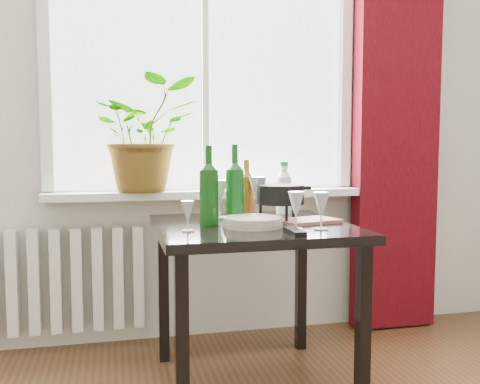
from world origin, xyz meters
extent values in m
cube|color=white|center=(0.00, 2.22, 1.60)|extent=(1.72, 0.08, 1.62)
cube|color=white|center=(0.00, 2.15, 0.82)|extent=(1.72, 0.20, 0.04)
cube|color=#39050B|center=(1.12, 2.12, 1.30)|extent=(0.50, 0.12, 2.56)
cube|color=white|center=(-0.75, 2.18, 0.38)|extent=(0.80, 0.10, 0.55)
cube|color=black|center=(0.10, 1.55, 0.72)|extent=(0.85, 0.85, 0.04)
cube|color=black|center=(-0.27, 1.19, 0.35)|extent=(0.05, 0.05, 0.70)
cube|color=black|center=(-0.27, 1.92, 0.35)|extent=(0.05, 0.05, 0.70)
cube|color=black|center=(0.46, 1.19, 0.35)|extent=(0.05, 0.05, 0.70)
cube|color=black|center=(0.46, 1.92, 0.35)|extent=(0.05, 0.05, 0.70)
imported|color=#217D21|center=(-0.33, 2.13, 1.14)|extent=(0.62, 0.56, 0.60)
cylinder|color=beige|center=(0.08, 1.46, 0.76)|extent=(0.26, 0.26, 0.04)
cube|color=black|center=(0.20, 1.25, 0.75)|extent=(0.06, 0.17, 0.02)
cube|color=#995C45|center=(0.36, 1.54, 0.75)|extent=(0.30, 0.24, 0.01)
camera|label=1|loc=(-0.50, -0.73, 1.08)|focal=40.00mm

